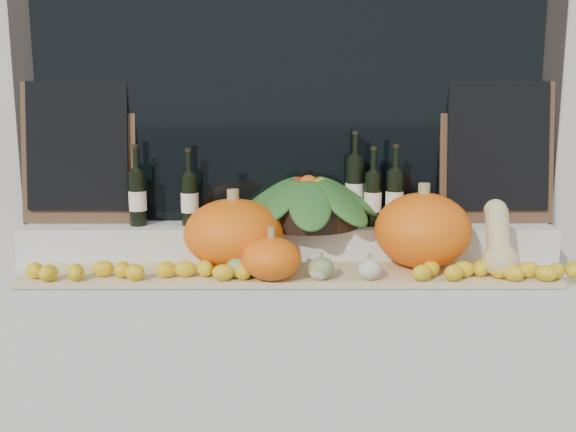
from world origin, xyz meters
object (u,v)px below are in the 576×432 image
at_px(produce_bowl, 309,201).
at_px(wine_bottle_tall, 355,189).
at_px(pumpkin_right, 422,230).
at_px(butternut_squash, 499,244).
at_px(pumpkin_left, 234,233).

xyz_separation_m(produce_bowl, wine_bottle_tall, (0.20, 0.05, 0.04)).
bearing_deg(pumpkin_right, butternut_squash, -23.12).
height_order(pumpkin_right, produce_bowl, produce_bowl).
xyz_separation_m(pumpkin_right, butternut_squash, (0.27, -0.12, -0.03)).
distance_m(pumpkin_right, wine_bottle_tall, 0.37).
relative_size(pumpkin_right, butternut_squash, 1.35).
xyz_separation_m(pumpkin_left, pumpkin_right, (0.77, -0.00, 0.01)).
height_order(produce_bowl, wine_bottle_tall, wine_bottle_tall).
distance_m(pumpkin_left, wine_bottle_tall, 0.58).
xyz_separation_m(pumpkin_left, produce_bowl, (0.31, 0.19, 0.10)).
height_order(pumpkin_left, produce_bowl, produce_bowl).
distance_m(pumpkin_right, butternut_squash, 0.30).
height_order(pumpkin_left, butternut_squash, butternut_squash).
bearing_deg(butternut_squash, pumpkin_left, 173.38).
bearing_deg(butternut_squash, produce_bowl, 157.18).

